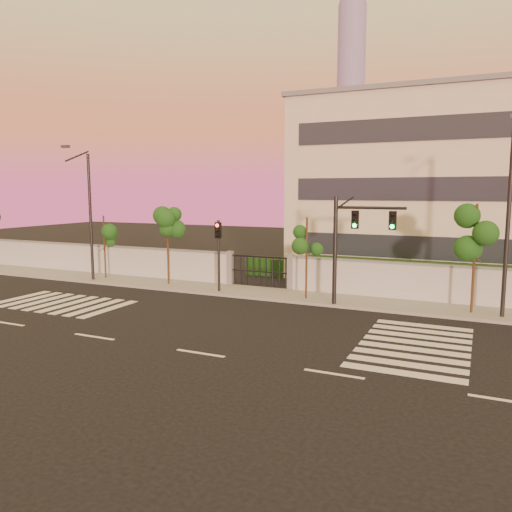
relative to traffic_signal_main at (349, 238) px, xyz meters
The scene contains 15 objects.
ground 10.40m from the traffic_signal_main, 108.50° to the right, with size 120.00×120.00×0.00m, color black.
sidewalk 4.82m from the traffic_signal_main, 158.31° to the left, with size 60.00×3.00×0.15m, color gray.
perimeter_wall 4.75m from the traffic_signal_main, 137.64° to the left, with size 60.00×0.36×2.20m.
hedge_row 6.41m from the traffic_signal_main, 109.48° to the left, with size 41.00×4.25×1.80m.
institutional_building 14.26m from the traffic_signal_main, 65.12° to the left, with size 24.40×12.40×12.25m.
distant_skyscraper 285.22m from the traffic_signal_main, 104.12° to the left, with size 16.00×16.00×118.00m.
road_markings 8.05m from the traffic_signal_main, 130.36° to the right, with size 57.00×7.62×0.02m.
street_tree_b 16.74m from the traffic_signal_main, behind, with size 1.35×1.07×4.28m.
street_tree_c 11.66m from the traffic_signal_main, behind, with size 1.55×1.24×4.73m.
street_tree_d 2.51m from the traffic_signal_main, 164.70° to the left, with size 1.32×1.05×4.51m.
street_tree_e 5.86m from the traffic_signal_main, ahead, with size 1.55×1.23×5.30m.
traffic_signal_main is the anchor object (origin of this frame).
traffic_signal_secondary 7.71m from the traffic_signal_main, behind, with size 0.33×0.33×4.24m.
streetlight_west 17.03m from the traffic_signal_main, behind, with size 0.51×2.07×8.61m.
streetlight_east 7.19m from the traffic_signal_main, ahead, with size 0.54×2.16×8.98m.
Camera 1 is at (9.13, -15.15, 5.88)m, focal length 35.00 mm.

